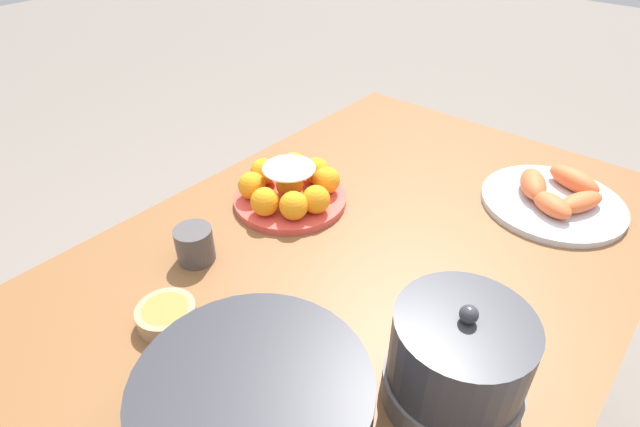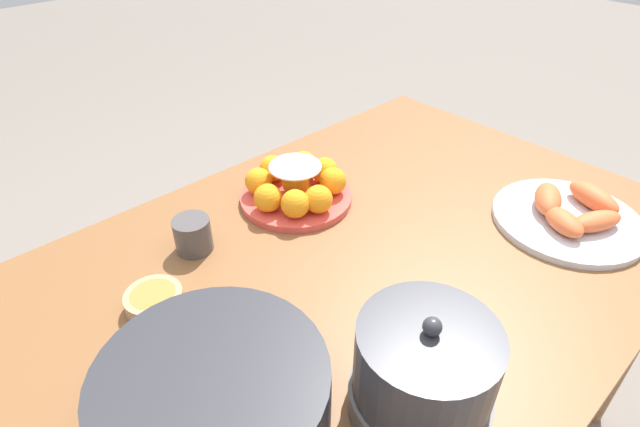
% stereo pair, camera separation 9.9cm
% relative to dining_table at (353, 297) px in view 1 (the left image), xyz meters
% --- Properties ---
extents(dining_table, '(1.40, 0.89, 0.73)m').
position_rel_dining_table_xyz_m(dining_table, '(0.00, 0.00, 0.00)').
color(dining_table, brown).
rests_on(dining_table, ground_plane).
extents(cake_plate, '(0.24, 0.24, 0.10)m').
position_rel_dining_table_xyz_m(cake_plate, '(-0.07, -0.23, 0.13)').
color(cake_plate, '#E04C42').
rests_on(cake_plate, dining_table).
extents(serving_bowl, '(0.30, 0.30, 0.10)m').
position_rel_dining_table_xyz_m(serving_bowl, '(0.35, 0.10, 0.15)').
color(serving_bowl, '#2D2D33').
rests_on(serving_bowl, dining_table).
extents(sauce_bowl, '(0.10, 0.10, 0.03)m').
position_rel_dining_table_xyz_m(sauce_bowl, '(0.32, -0.14, 0.11)').
color(sauce_bowl, tan).
rests_on(sauce_bowl, dining_table).
extents(seafood_platter, '(0.30, 0.30, 0.06)m').
position_rel_dining_table_xyz_m(seafood_platter, '(-0.43, 0.22, 0.11)').
color(seafood_platter, silver).
rests_on(seafood_platter, dining_table).
extents(cup_near, '(0.07, 0.07, 0.07)m').
position_rel_dining_table_xyz_m(cup_near, '(0.18, -0.23, 0.13)').
color(cup_near, '#4C4747').
rests_on(cup_near, dining_table).
extents(warming_pot, '(0.19, 0.19, 0.18)m').
position_rel_dining_table_xyz_m(warming_pot, '(0.14, 0.27, 0.17)').
color(warming_pot, '#66605B').
rests_on(warming_pot, dining_table).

